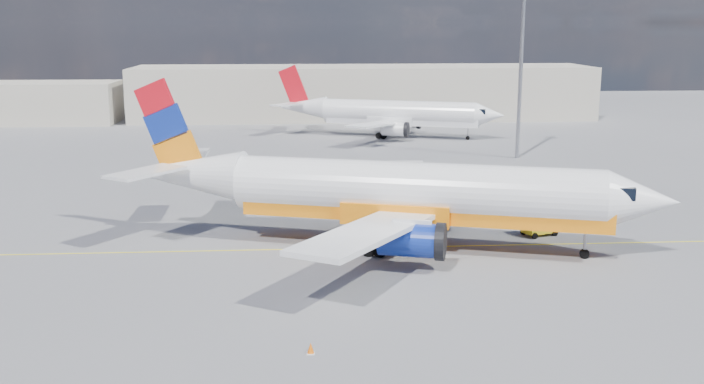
{
  "coord_description": "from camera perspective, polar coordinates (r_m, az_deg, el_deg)",
  "views": [
    {
      "loc": [
        -5.1,
        -46.66,
        14.59
      ],
      "look_at": [
        -1.58,
        4.37,
        3.5
      ],
      "focal_mm": 40.0,
      "sensor_mm": 36.0,
      "label": 1
    }
  ],
  "objects": [
    {
      "name": "taxi_line",
      "position": [
        52.01,
        1.85,
        -4.06
      ],
      "size": [
        70.0,
        0.15,
        0.01
      ],
      "primitive_type": "cube",
      "color": "yellow",
      "rests_on": "ground"
    },
    {
      "name": "floodlight_mast",
      "position": [
        86.96,
        12.24,
        10.04
      ],
      "size": [
        1.42,
        1.42,
        19.48
      ],
      "color": "#94949C",
      "rests_on": "ground"
    },
    {
      "name": "ground",
      "position": [
        49.15,
        2.2,
        -5.04
      ],
      "size": [
        240.0,
        240.0,
        0.0
      ],
      "primitive_type": "plane",
      "color": "slate",
      "rests_on": "ground"
    },
    {
      "name": "second_jet",
      "position": [
        102.08,
        2.9,
        5.71
      ],
      "size": [
        29.88,
        22.65,
        9.1
      ],
      "rotation": [
        0.0,
        0.0,
        -0.34
      ],
      "color": "white",
      "rests_on": "ground"
    },
    {
      "name": "gse_tug",
      "position": [
        56.25,
        13.42,
        -2.33
      ],
      "size": [
        2.58,
        2.11,
        1.63
      ],
      "rotation": [
        0.0,
        0.0,
        0.37
      ],
      "color": "black",
      "rests_on": "ground"
    },
    {
      "name": "traffic_cone",
      "position": [
        35.96,
        -3.03,
        -11.29
      ],
      "size": [
        0.37,
        0.37,
        0.52
      ],
      "color": "white",
      "rests_on": "ground"
    },
    {
      "name": "terminal_annex",
      "position": [
        125.72,
        -22.56,
        6.01
      ],
      "size": [
        26.0,
        10.0,
        6.0
      ],
      "primitive_type": "cube",
      "color": "beige",
      "rests_on": "ground"
    },
    {
      "name": "main_jet",
      "position": [
        51.43,
        3.37,
        -0.07
      ],
      "size": [
        36.19,
        27.55,
        10.96
      ],
      "rotation": [
        0.0,
        0.0,
        -0.3
      ],
      "color": "white",
      "rests_on": "ground"
    },
    {
      "name": "terminal_main",
      "position": [
        122.54,
        0.81,
        7.27
      ],
      "size": [
        70.0,
        14.0,
        8.0
      ],
      "primitive_type": "cube",
      "color": "beige",
      "rests_on": "ground"
    }
  ]
}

